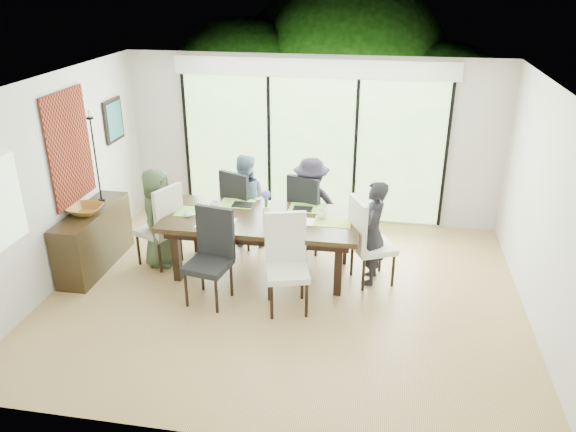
% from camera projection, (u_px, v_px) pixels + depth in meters
% --- Properties ---
extents(floor, '(6.00, 5.00, 0.01)m').
position_uv_depth(floor, '(285.00, 294.00, 7.29)').
color(floor, olive).
rests_on(floor, ground).
extents(ceiling, '(6.00, 5.00, 0.01)m').
position_uv_depth(ceiling, '(284.00, 84.00, 6.20)').
color(ceiling, white).
rests_on(ceiling, wall_back).
extents(wall_back, '(6.00, 0.02, 2.70)m').
position_uv_depth(wall_back, '(312.00, 141.00, 9.01)').
color(wall_back, beige).
rests_on(wall_back, floor).
extents(wall_front, '(6.00, 0.02, 2.70)m').
position_uv_depth(wall_front, '(228.00, 312.00, 4.48)').
color(wall_front, white).
rests_on(wall_front, floor).
extents(wall_left, '(0.02, 5.00, 2.70)m').
position_uv_depth(wall_left, '(55.00, 183.00, 7.22)').
color(wall_left, silver).
rests_on(wall_left, floor).
extents(wall_right, '(0.02, 5.00, 2.70)m').
position_uv_depth(wall_right, '(549.00, 215.00, 6.27)').
color(wall_right, silver).
rests_on(wall_right, floor).
extents(glass_doors, '(4.20, 0.02, 2.30)m').
position_uv_depth(glass_doors, '(312.00, 150.00, 9.03)').
color(glass_doors, '#598C3F').
rests_on(glass_doors, wall_back).
extents(blinds_header, '(4.40, 0.06, 0.28)m').
position_uv_depth(blinds_header, '(313.00, 68.00, 8.50)').
color(blinds_header, white).
rests_on(blinds_header, wall_back).
extents(mullion_a, '(0.05, 0.04, 2.30)m').
position_uv_depth(mullion_a, '(187.00, 144.00, 9.36)').
color(mullion_a, black).
rests_on(mullion_a, wall_back).
extents(mullion_b, '(0.05, 0.04, 2.30)m').
position_uv_depth(mullion_b, '(269.00, 148.00, 9.14)').
color(mullion_b, black).
rests_on(mullion_b, wall_back).
extents(mullion_c, '(0.05, 0.04, 2.30)m').
position_uv_depth(mullion_c, '(355.00, 153.00, 8.91)').
color(mullion_c, black).
rests_on(mullion_c, wall_back).
extents(mullion_d, '(0.05, 0.04, 2.30)m').
position_uv_depth(mullion_d, '(446.00, 157.00, 8.69)').
color(mullion_d, black).
rests_on(mullion_d, wall_back).
extents(deck, '(6.00, 1.80, 0.10)m').
position_uv_depth(deck, '(317.00, 201.00, 10.37)').
color(deck, brown).
rests_on(deck, ground).
extents(rail_top, '(6.00, 0.08, 0.06)m').
position_uv_depth(rail_top, '(323.00, 157.00, 10.86)').
color(rail_top, brown).
rests_on(rail_top, deck).
extents(foliage_left, '(3.20, 3.20, 3.20)m').
position_uv_depth(foliage_left, '(244.00, 97.00, 11.68)').
color(foliage_left, '#14380F').
rests_on(foliage_left, ground).
extents(foliage_mid, '(4.00, 4.00, 4.00)m').
position_uv_depth(foliage_mid, '(353.00, 78.00, 11.73)').
color(foliage_mid, '#14380F').
rests_on(foliage_mid, ground).
extents(foliage_right, '(2.80, 2.80, 2.80)m').
position_uv_depth(foliage_right, '(441.00, 115.00, 10.94)').
color(foliage_right, '#14380F').
rests_on(foliage_right, ground).
extents(foliage_far, '(3.60, 3.60, 3.60)m').
position_uv_depth(foliage_far, '(310.00, 79.00, 12.60)').
color(foliage_far, '#14380F').
rests_on(foliage_far, ground).
extents(table_top, '(2.64, 1.21, 0.07)m').
position_uv_depth(table_top, '(262.00, 219.00, 7.53)').
color(table_top, black).
rests_on(table_top, floor).
extents(table_apron, '(2.42, 0.99, 0.11)m').
position_uv_depth(table_apron, '(262.00, 226.00, 7.57)').
color(table_apron, black).
rests_on(table_apron, floor).
extents(table_leg_fl, '(0.10, 0.10, 0.76)m').
position_uv_depth(table_leg_fl, '(177.00, 255.00, 7.48)').
color(table_leg_fl, black).
rests_on(table_leg_fl, floor).
extents(table_leg_fr, '(0.10, 0.10, 0.76)m').
position_uv_depth(table_leg_fr, '(338.00, 268.00, 7.14)').
color(table_leg_fr, black).
rests_on(table_leg_fr, floor).
extents(table_leg_bl, '(0.10, 0.10, 0.76)m').
position_uv_depth(table_leg_bl, '(197.00, 228.00, 8.25)').
color(table_leg_bl, black).
rests_on(table_leg_bl, floor).
extents(table_leg_br, '(0.10, 0.10, 0.76)m').
position_uv_depth(table_leg_br, '(344.00, 239.00, 7.91)').
color(table_leg_br, black).
rests_on(table_leg_br, floor).
extents(chair_left_end, '(0.66, 0.66, 1.21)m').
position_uv_depth(chair_left_end, '(158.00, 224.00, 7.84)').
color(chair_left_end, beige).
rests_on(chair_left_end, floor).
extents(chair_right_end, '(0.67, 0.67, 1.21)m').
position_uv_depth(chair_right_end, '(374.00, 240.00, 7.37)').
color(chair_right_end, silver).
rests_on(chair_right_end, floor).
extents(chair_far_left, '(0.67, 0.67, 1.21)m').
position_uv_depth(chair_far_left, '(245.00, 206.00, 8.44)').
color(chair_far_left, black).
rests_on(chair_far_left, floor).
extents(chair_far_right, '(0.66, 0.66, 1.21)m').
position_uv_depth(chair_far_right, '(311.00, 210.00, 8.28)').
color(chair_far_right, black).
rests_on(chair_far_right, floor).
extents(chair_near_left, '(0.59, 0.59, 1.21)m').
position_uv_depth(chair_near_left, '(207.00, 259.00, 6.90)').
color(chair_near_left, black).
rests_on(chair_near_left, floor).
extents(chair_near_right, '(0.62, 0.62, 1.21)m').
position_uv_depth(chair_near_right, '(287.00, 265.00, 6.74)').
color(chair_near_right, silver).
rests_on(chair_near_right, floor).
extents(person_left_end, '(0.42, 0.66, 1.42)m').
position_uv_depth(person_left_end, '(158.00, 217.00, 7.80)').
color(person_left_end, '#3B4C32').
rests_on(person_left_end, floor).
extents(person_right_end, '(0.47, 0.69, 1.42)m').
position_uv_depth(person_right_end, '(373.00, 233.00, 7.33)').
color(person_right_end, black).
rests_on(person_right_end, floor).
extents(person_far_left, '(0.70, 0.48, 1.42)m').
position_uv_depth(person_far_left, '(245.00, 200.00, 8.38)').
color(person_far_left, slate).
rests_on(person_far_left, floor).
extents(person_far_right, '(0.73, 0.54, 1.42)m').
position_uv_depth(person_far_right, '(311.00, 204.00, 8.22)').
color(person_far_right, black).
rests_on(person_far_right, floor).
extents(placemat_left, '(0.48, 0.35, 0.01)m').
position_uv_depth(placemat_left, '(194.00, 212.00, 7.66)').
color(placemat_left, '#6EA33A').
rests_on(placemat_left, table_top).
extents(placemat_right, '(0.48, 0.35, 0.01)m').
position_uv_depth(placemat_right, '(333.00, 222.00, 7.36)').
color(placemat_right, '#88A53B').
rests_on(placemat_right, table_top).
extents(placemat_far_l, '(0.48, 0.35, 0.01)m').
position_uv_depth(placemat_far_l, '(237.00, 203.00, 7.95)').
color(placemat_far_l, '#87BF44').
rests_on(placemat_far_l, table_top).
extents(placemat_far_r, '(0.48, 0.35, 0.01)m').
position_uv_depth(placemat_far_r, '(307.00, 208.00, 7.79)').
color(placemat_far_r, '#6DA23A').
rests_on(placemat_far_r, table_top).
extents(placemat_paper, '(0.48, 0.35, 0.01)m').
position_uv_depth(placemat_paper, '(216.00, 223.00, 7.33)').
color(placemat_paper, white).
rests_on(placemat_paper, table_top).
extents(tablet_far_l, '(0.29, 0.20, 0.01)m').
position_uv_depth(tablet_far_l, '(243.00, 205.00, 7.88)').
color(tablet_far_l, black).
rests_on(tablet_far_l, table_top).
extents(tablet_far_r, '(0.26, 0.19, 0.01)m').
position_uv_depth(tablet_far_r, '(303.00, 209.00, 7.75)').
color(tablet_far_r, black).
rests_on(tablet_far_r, table_top).
extents(papers, '(0.33, 0.24, 0.00)m').
position_uv_depth(papers, '(313.00, 222.00, 7.36)').
color(papers, white).
rests_on(papers, table_top).
extents(platter_base, '(0.29, 0.29, 0.03)m').
position_uv_depth(platter_base, '(216.00, 222.00, 7.32)').
color(platter_base, white).
rests_on(platter_base, table_top).
extents(platter_snacks, '(0.22, 0.22, 0.02)m').
position_uv_depth(platter_snacks, '(216.00, 220.00, 7.32)').
color(platter_snacks, orange).
rests_on(platter_snacks, table_top).
extents(vase, '(0.09, 0.09, 0.13)m').
position_uv_depth(vase, '(266.00, 211.00, 7.53)').
color(vase, silver).
rests_on(vase, table_top).
extents(hyacinth_stems, '(0.04, 0.04, 0.18)m').
position_uv_depth(hyacinth_stems, '(266.00, 202.00, 7.47)').
color(hyacinth_stems, '#337226').
rests_on(hyacinth_stems, table_top).
extents(hyacinth_blooms, '(0.12, 0.12, 0.12)m').
position_uv_depth(hyacinth_blooms, '(266.00, 195.00, 7.43)').
color(hyacinth_blooms, '#555AD6').
rests_on(hyacinth_blooms, table_top).
extents(laptop, '(0.43, 0.39, 0.03)m').
position_uv_depth(laptop, '(199.00, 215.00, 7.55)').
color(laptop, silver).
rests_on(laptop, table_top).
extents(cup_a, '(0.17, 0.17, 0.11)m').
position_uv_depth(cup_a, '(215.00, 206.00, 7.74)').
color(cup_a, white).
rests_on(cup_a, table_top).
extents(cup_b, '(0.14, 0.14, 0.10)m').
position_uv_depth(cup_b, '(271.00, 217.00, 7.38)').
color(cup_b, white).
rests_on(cup_b, table_top).
extents(cup_c, '(0.16, 0.16, 0.11)m').
position_uv_depth(cup_c, '(322.00, 215.00, 7.46)').
color(cup_c, white).
rests_on(cup_c, table_top).
extents(book, '(0.21, 0.27, 0.02)m').
position_uv_depth(book, '(281.00, 216.00, 7.52)').
color(book, white).
rests_on(book, table_top).
extents(sideboard, '(0.42, 1.51, 0.85)m').
position_uv_depth(sideboard, '(94.00, 239.00, 7.82)').
color(sideboard, black).
rests_on(sideboard, floor).
extents(bowl, '(0.45, 0.45, 0.11)m').
position_uv_depth(bowl, '(85.00, 210.00, 7.54)').
color(bowl, brown).
rests_on(bowl, sideboard).
extents(candlestick_base, '(0.09, 0.09, 0.04)m').
position_uv_depth(candlestick_base, '(102.00, 200.00, 7.96)').
color(candlestick_base, black).
rests_on(candlestick_base, sideboard).
extents(candlestick_shaft, '(0.02, 0.02, 1.18)m').
position_uv_depth(candlestick_shaft, '(96.00, 160.00, 7.72)').
color(candlestick_shaft, black).
rests_on(candlestick_shaft, sideboard).
extents(candlestick_pan, '(0.09, 0.09, 0.03)m').
position_uv_depth(candlestick_pan, '(90.00, 118.00, 7.49)').
color(candlestick_pan, black).
rests_on(candlestick_pan, sideboard).
extents(candle, '(0.03, 0.03, 0.09)m').
position_uv_depth(candle, '(89.00, 114.00, 7.46)').
color(candle, silver).
rests_on(candle, sideboard).
extents(tapestry, '(0.02, 1.00, 1.50)m').
position_uv_depth(tapestry, '(70.00, 148.00, 7.44)').
color(tapestry, maroon).
rests_on(tapestry, wall_left).
extents(art_frame, '(0.03, 0.55, 0.65)m').
position_uv_depth(art_frame, '(114.00, 120.00, 8.59)').
color(art_frame, black).
rests_on(art_frame, wall_left).
extents(art_canvas, '(0.01, 0.45, 0.55)m').
position_uv_depth(art_canvas, '(115.00, 120.00, 8.58)').
color(art_canvas, '#1A5156').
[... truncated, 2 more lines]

